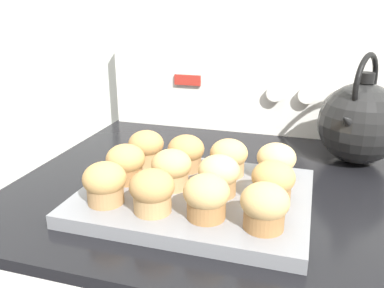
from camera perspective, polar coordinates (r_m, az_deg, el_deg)
The scene contains 16 objects.
wall_back at distance 1.06m, azimuth 9.76°, elevation 18.28°, with size 8.00×0.05×2.40m.
control_panel at distance 1.03m, azimuth 8.86°, elevation 7.73°, with size 0.73×0.07×0.22m.
muffin_pan at distance 0.67m, azimuth 0.47°, elevation -7.36°, with size 0.37×0.28×0.02m.
muffin_r0_c0 at distance 0.63m, azimuth -12.14°, elevation -5.37°, with size 0.07×0.07×0.07m.
muffin_r0_c1 at distance 0.59m, azimuth -5.62°, elevation -6.59°, with size 0.07×0.07×0.07m.
muffin_r0_c2 at distance 0.58m, azimuth 2.03°, elevation -7.40°, with size 0.07×0.07×0.07m.
muffin_r0_c3 at distance 0.56m, azimuth 10.15°, elevation -8.60°, with size 0.07×0.07×0.07m.
muffin_r1_c0 at distance 0.70m, azimuth -9.29°, elevation -2.66°, with size 0.07×0.07×0.07m.
muffin_r1_c1 at distance 0.67m, azimuth -2.90°, elevation -3.48°, with size 0.07×0.07×0.07m.
muffin_r1_c2 at distance 0.64m, azimuth 3.78°, elevation -4.39°, with size 0.07×0.07×0.07m.
muffin_r1_c3 at distance 0.63m, azimuth 11.31°, elevation -5.22°, with size 0.07×0.07×0.07m.
muffin_r2_c0 at distance 0.76m, azimuth -6.45°, elevation -0.50°, with size 0.07×0.07×0.07m.
muffin_r2_c1 at distance 0.73m, azimuth -0.84°, elevation -1.22°, with size 0.07×0.07×0.07m.
muffin_r2_c2 at distance 0.72m, azimuth 5.18°, elevation -1.85°, with size 0.07×0.07×0.07m.
muffin_r2_c3 at distance 0.71m, azimuth 11.73°, elevation -2.46°, with size 0.07×0.07×0.07m.
tea_kettle at distance 0.88m, azimuth 22.50°, elevation 2.88°, with size 0.16×0.19×0.22m.
Camera 1 is at (0.14, -0.33, 1.22)m, focal length 38.00 mm.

